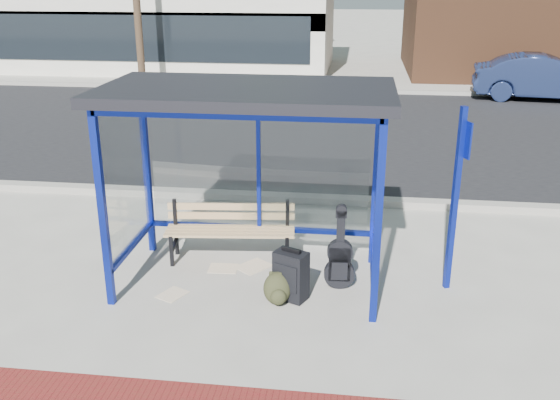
# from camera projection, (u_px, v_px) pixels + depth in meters

# --- Properties ---
(ground) EXTENTS (120.00, 120.00, 0.00)m
(ground) POSITION_uv_depth(u_px,v_px,m) (250.00, 281.00, 7.76)
(ground) COLOR #B2ADA0
(ground) RESTS_ON ground
(curb_near) EXTENTS (60.00, 0.25, 0.12)m
(curb_near) POSITION_uv_depth(u_px,v_px,m) (280.00, 198.00, 10.44)
(curb_near) COLOR gray
(curb_near) RESTS_ON ground
(street_asphalt) EXTENTS (60.00, 10.00, 0.00)m
(street_asphalt) POSITION_uv_depth(u_px,v_px,m) (306.00, 129.00, 15.21)
(street_asphalt) COLOR black
(street_asphalt) RESTS_ON ground
(curb_far) EXTENTS (60.00, 0.25, 0.12)m
(curb_far) POSITION_uv_depth(u_px,v_px,m) (320.00, 90.00, 19.94)
(curb_far) COLOR gray
(curb_far) RESTS_ON ground
(far_sidewalk) EXTENTS (60.00, 4.00, 0.01)m
(far_sidewalk) POSITION_uv_depth(u_px,v_px,m) (324.00, 82.00, 21.73)
(far_sidewalk) COLOR #B2ADA0
(far_sidewalk) RESTS_ON ground
(bus_shelter) EXTENTS (3.30, 1.80, 2.42)m
(bus_shelter) POSITION_uv_depth(u_px,v_px,m) (248.00, 116.00, 7.11)
(bus_shelter) COLOR navy
(bus_shelter) RESTS_ON ground
(storefront_white) EXTENTS (18.00, 6.04, 4.00)m
(storefront_white) POSITION_uv_depth(u_px,v_px,m) (105.00, 15.00, 24.90)
(storefront_white) COLOR silver
(storefront_white) RESTS_ON ground
(bench) EXTENTS (1.72, 0.58, 0.80)m
(bench) POSITION_uv_depth(u_px,v_px,m) (230.00, 227.00, 8.22)
(bench) COLOR black
(bench) RESTS_ON ground
(guitar_bag) EXTENTS (0.37, 0.13, 1.01)m
(guitar_bag) POSITION_uv_depth(u_px,v_px,m) (340.00, 260.00, 7.48)
(guitar_bag) COLOR black
(guitar_bag) RESTS_ON ground
(suitcase) EXTENTS (0.44, 0.37, 0.65)m
(suitcase) POSITION_uv_depth(u_px,v_px,m) (291.00, 276.00, 7.24)
(suitcase) COLOR black
(suitcase) RESTS_ON ground
(backpack) EXTENTS (0.37, 0.35, 0.38)m
(backpack) POSITION_uv_depth(u_px,v_px,m) (277.00, 290.00, 7.17)
(backpack) COLOR #282A17
(backpack) RESTS_ON ground
(sign_post) EXTENTS (0.14, 0.27, 2.23)m
(sign_post) POSITION_uv_depth(u_px,v_px,m) (456.00, 190.00, 7.18)
(sign_post) COLOR navy
(sign_post) RESTS_ON ground
(newspaper_a) EXTENTS (0.38, 0.31, 0.01)m
(newspaper_a) POSITION_uv_depth(u_px,v_px,m) (223.00, 268.00, 8.08)
(newspaper_a) COLOR white
(newspaper_a) RESTS_ON ground
(newspaper_b) EXTENTS (0.38, 0.42, 0.01)m
(newspaper_b) POSITION_uv_depth(u_px,v_px,m) (172.00, 294.00, 7.43)
(newspaper_b) COLOR white
(newspaper_b) RESTS_ON ground
(newspaper_c) EXTENTS (0.52, 0.53, 0.01)m
(newspaper_c) POSITION_uv_depth(u_px,v_px,m) (254.00, 266.00, 8.14)
(newspaper_c) COLOR white
(newspaper_c) RESTS_ON ground
(parked_car) EXTENTS (4.19, 1.86, 1.34)m
(parked_car) POSITION_uv_depth(u_px,v_px,m) (544.00, 77.00, 18.49)
(parked_car) COLOR #1B274C
(parked_car) RESTS_ON ground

